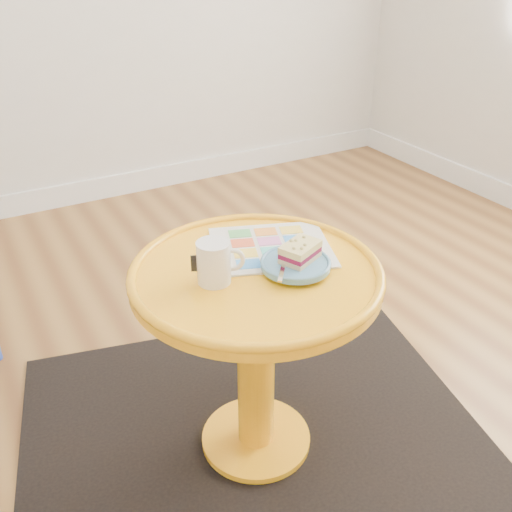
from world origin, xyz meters
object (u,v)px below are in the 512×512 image
newspaper (271,247)px  mug (215,261)px  plate (296,265)px  side_table (256,326)px

newspaper → mug: (-0.19, -0.08, 0.05)m
plate → newspaper: bearing=86.9°
side_table → newspaper: 0.20m
mug → newspaper: bearing=45.5°
plate → mug: bearing=165.2°
side_table → mug: 0.24m
side_table → plate: (0.08, -0.05, 0.18)m
side_table → mug: size_ratio=5.66×
mug → plate: 0.20m
newspaper → side_table: bearing=-117.7°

